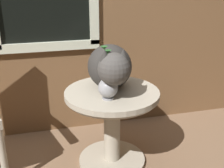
# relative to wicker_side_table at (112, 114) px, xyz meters

# --- Properties ---
(wicker_side_table) EXTENTS (0.63, 0.63, 0.55)m
(wicker_side_table) POSITION_rel_wicker_side_table_xyz_m (0.00, 0.00, 0.00)
(wicker_side_table) COLOR #B2A893
(wicker_side_table) RESTS_ON ground_plane
(cat) EXTENTS (0.33, 0.69, 0.32)m
(cat) POSITION_rel_wicker_side_table_xyz_m (-0.00, 0.04, 0.33)
(cat) COLOR #33302D
(cat) RESTS_ON wicker_side_table
(pewter_vase_with_ivy) EXTENTS (0.12, 0.14, 0.32)m
(pewter_vase_with_ivy) POSITION_rel_wicker_side_table_xyz_m (-0.06, -0.11, 0.26)
(pewter_vase_with_ivy) COLOR #99999E
(pewter_vase_with_ivy) RESTS_ON wicker_side_table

